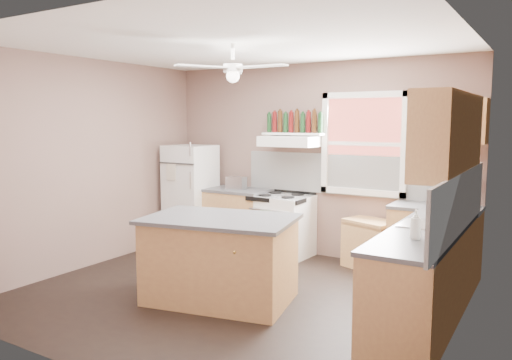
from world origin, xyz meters
The scene contains 32 objects.
floor centered at (0.00, 0.00, 0.00)m, with size 4.50×4.50×0.00m, color black.
ceiling centered at (0.00, 0.00, 2.70)m, with size 4.50×4.50×0.00m, color white.
wall_back centered at (0.00, 2.02, 1.35)m, with size 4.50×0.05×2.70m, color #755A50.
wall_right centered at (2.27, 0.00, 1.35)m, with size 0.05×4.00×2.70m, color #755A50.
wall_left centered at (-2.27, 0.00, 1.35)m, with size 0.05×4.00×2.70m, color #755A50.
backsplash_back centered at (0.45, 1.99, 1.18)m, with size 2.90×0.03×0.55m, color white.
backsplash_right centered at (2.23, 0.30, 1.18)m, with size 0.03×2.60×0.55m, color white.
window_view centered at (0.75, 1.98, 1.60)m, with size 1.00×0.02×1.20m, color maroon.
window_frame centered at (0.75, 1.96, 1.60)m, with size 1.16×0.07×1.36m, color white.
refrigerator centered at (-1.83, 1.55, 0.77)m, with size 0.65×0.63×1.53m, color white.
base_cabinet_left centered at (-1.06, 1.70, 0.43)m, with size 0.90×0.60×0.86m, color #A87546.
counter_left centered at (-1.06, 1.70, 0.88)m, with size 0.92×0.62×0.04m, color #454548.
toaster centered at (-1.10, 1.71, 0.99)m, with size 0.28×0.16×0.18m, color silver.
stove centered at (-0.33, 1.70, 0.43)m, with size 0.80×0.64×0.86m, color white.
range_hood centered at (-0.23, 1.75, 1.62)m, with size 0.78×0.50×0.14m, color white.
bottle_shelf centered at (-0.23, 1.87, 1.72)m, with size 0.90×0.26×0.03m, color white.
cart centered at (0.95, 1.75, 0.32)m, with size 0.63×0.42×0.63m, color #A87546.
base_cabinet_corner centered at (1.75, 1.70, 0.43)m, with size 1.00×0.60×0.86m, color #A87546.
base_cabinet_right centered at (1.95, 0.30, 0.43)m, with size 0.60×2.20×0.86m, color #A87546.
counter_corner centered at (1.75, 1.70, 0.88)m, with size 1.02×0.62×0.04m, color #454548.
counter_right centered at (1.94, 0.30, 0.88)m, with size 0.62×2.22×0.04m, color #454548.
sink centered at (1.94, 0.50, 0.90)m, with size 0.55×0.45×0.03m, color silver.
faucet centered at (2.10, 0.50, 0.97)m, with size 0.03×0.03×0.14m, color silver.
upper_cabinet_right centered at (2.08, 0.50, 1.78)m, with size 0.33×1.80×0.76m, color #A87546.
upper_cabinet_corner centered at (1.95, 1.83, 1.90)m, with size 0.60×0.33×0.52m, color #A87546.
paper_towel centered at (2.07, 1.86, 1.25)m, with size 0.12×0.12×0.26m, color white.
island centered at (-0.04, -0.20, 0.43)m, with size 1.46×0.93×0.86m, color #A87546.
island_top centered at (-0.04, -0.20, 0.88)m, with size 1.55×1.01×0.04m, color #454548.
ceiling_fan_hub centered at (0.00, 0.00, 2.45)m, with size 0.20×0.20×0.08m, color white.
soap_bottle centered at (1.95, -0.13, 1.03)m, with size 0.10×0.10×0.26m, color silver.
red_caddy centered at (2.04, 0.83, 0.95)m, with size 0.18×0.12×0.10m, color #A01C0D.
wine_bottles centered at (-0.23, 1.87, 1.88)m, with size 0.86×0.06×0.31m.
Camera 1 is at (2.95, -4.40, 1.91)m, focal length 35.00 mm.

